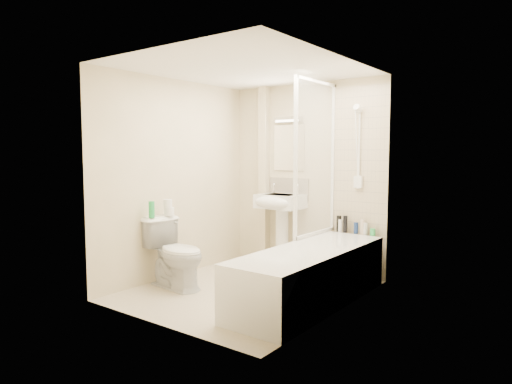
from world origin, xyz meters
The scene contains 26 objects.
floor centered at (0.00, 0.00, 0.00)m, with size 2.50×2.50×0.00m, color beige.
wall_back centered at (0.00, 1.25, 1.20)m, with size 2.20×0.02×2.40m, color beige.
wall_left centered at (-1.10, 0.00, 1.20)m, with size 0.02×2.50×2.40m, color beige.
wall_right centered at (1.10, 0.00, 1.20)m, with size 0.02×2.50×2.40m, color beige.
ceiling centered at (0.00, 0.00, 2.40)m, with size 2.20×2.50×0.02m, color white.
tile_back centered at (0.75, 1.24, 1.42)m, with size 0.70×0.01×1.75m, color beige.
tile_right centered at (1.09, 0.07, 1.42)m, with size 0.01×2.10×1.75m, color beige.
pipe_boxing centered at (-0.62, 1.19, 1.20)m, with size 0.12×0.12×2.40m, color beige.
splashback centered at (-0.25, 1.24, 1.03)m, with size 0.60×0.01×0.30m, color beige.
mirror centered at (-0.25, 1.24, 1.58)m, with size 0.46×0.01×0.60m, color white.
strip_light centered at (-0.25, 1.22, 1.95)m, with size 0.42×0.07×0.07m, color silver.
bathtub centered at (0.75, 0.07, 0.29)m, with size 0.70×2.10×0.55m.
shower_screen centered at (0.40, 0.80, 1.45)m, with size 0.04×0.92×1.80m.
shower_fixture centered at (0.75, 1.19, 1.55)m, with size 0.10×0.16×0.99m.
pedestal_sink centered at (-0.25, 1.01, 0.78)m, with size 0.58×0.51×1.11m.
bottle_black_a centered at (0.53, 1.16, 0.65)m, with size 0.06×0.06×0.20m, color black.
bottle_white_a centered at (0.54, 1.16, 0.63)m, with size 0.06×0.06×0.16m, color white.
bottle_black_b centered at (0.61, 1.16, 0.65)m, with size 0.05×0.05×0.21m, color black.
bottle_blue centered at (0.75, 1.16, 0.62)m, with size 0.05×0.05×0.14m, color navy.
bottle_cream centered at (0.84, 1.16, 0.64)m, with size 0.06×0.06×0.17m, color beige.
bottle_white_b centered at (0.87, 1.16, 0.62)m, with size 0.05×0.05×0.14m, color silver.
bottle_green centered at (0.96, 1.16, 0.59)m, with size 0.06×0.06×0.08m, color green.
toilet centered at (-0.72, -0.37, 0.39)m, with size 0.81×0.52×0.79m, color white.
toilet_roll_lower centered at (-0.94, -0.26, 0.83)m, with size 0.12×0.12×0.09m, color white.
toilet_roll_upper centered at (-0.94, -0.28, 0.93)m, with size 0.10×0.10×0.10m, color white.
green_bottle centered at (-0.98, -0.49, 0.88)m, with size 0.07×0.07×0.19m, color green.
Camera 1 is at (3.01, -3.88, 1.52)m, focal length 32.00 mm.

